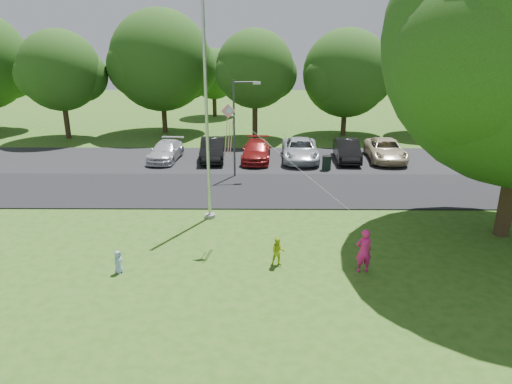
{
  "coord_description": "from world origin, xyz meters",
  "views": [
    {
      "loc": [
        -1.18,
        -14.85,
        7.99
      ],
      "look_at": [
        -1.33,
        4.0,
        1.6
      ],
      "focal_mm": 32.0,
      "sensor_mm": 36.0,
      "label": 1
    }
  ],
  "objects_px": {
    "child_yellow": "(278,252)",
    "child_blue": "(118,262)",
    "flagpole": "(207,129)",
    "kite": "(232,125)",
    "trash_can": "(327,163)",
    "woman": "(364,251)",
    "street_lamp": "(238,120)"
  },
  "relations": [
    {
      "from": "street_lamp",
      "to": "child_yellow",
      "type": "distance_m",
      "value": 11.95
    },
    {
      "from": "trash_can",
      "to": "child_blue",
      "type": "relative_size",
      "value": 1.12
    },
    {
      "from": "trash_can",
      "to": "child_yellow",
      "type": "bearing_deg",
      "value": -105.54
    },
    {
      "from": "street_lamp",
      "to": "kite",
      "type": "bearing_deg",
      "value": -96.21
    },
    {
      "from": "woman",
      "to": "child_yellow",
      "type": "height_order",
      "value": "woman"
    },
    {
      "from": "flagpole",
      "to": "woman",
      "type": "height_order",
      "value": "flagpole"
    },
    {
      "from": "woman",
      "to": "kite",
      "type": "distance_m",
      "value": 6.75
    },
    {
      "from": "woman",
      "to": "child_blue",
      "type": "relative_size",
      "value": 1.93
    },
    {
      "from": "trash_can",
      "to": "woman",
      "type": "height_order",
      "value": "woman"
    },
    {
      "from": "trash_can",
      "to": "child_yellow",
      "type": "height_order",
      "value": "child_yellow"
    },
    {
      "from": "street_lamp",
      "to": "child_blue",
      "type": "distance_m",
      "value": 12.94
    },
    {
      "from": "flagpole",
      "to": "child_blue",
      "type": "xyz_separation_m",
      "value": [
        -2.71,
        -5.33,
        -3.74
      ]
    },
    {
      "from": "flagpole",
      "to": "trash_can",
      "type": "distance_m",
      "value": 10.98
    },
    {
      "from": "street_lamp",
      "to": "trash_can",
      "type": "bearing_deg",
      "value": 5.87
    },
    {
      "from": "child_yellow",
      "to": "child_blue",
      "type": "distance_m",
      "value": 5.75
    },
    {
      "from": "child_blue",
      "to": "kite",
      "type": "height_order",
      "value": "kite"
    },
    {
      "from": "woman",
      "to": "child_blue",
      "type": "xyz_separation_m",
      "value": [
        -8.74,
        -0.16,
        -0.4
      ]
    },
    {
      "from": "woman",
      "to": "kite",
      "type": "relative_size",
      "value": 0.32
    },
    {
      "from": "street_lamp",
      "to": "kite",
      "type": "relative_size",
      "value": 1.1
    },
    {
      "from": "trash_can",
      "to": "child_yellow",
      "type": "relative_size",
      "value": 0.86
    },
    {
      "from": "trash_can",
      "to": "child_yellow",
      "type": "xyz_separation_m",
      "value": [
        -3.54,
        -12.74,
        0.08
      ]
    },
    {
      "from": "woman",
      "to": "child_yellow",
      "type": "xyz_separation_m",
      "value": [
        -3.03,
        0.43,
        -0.27
      ]
    },
    {
      "from": "flagpole",
      "to": "trash_can",
      "type": "height_order",
      "value": "flagpole"
    },
    {
      "from": "flagpole",
      "to": "kite",
      "type": "relative_size",
      "value": 1.93
    },
    {
      "from": "woman",
      "to": "child_yellow",
      "type": "relative_size",
      "value": 1.48
    },
    {
      "from": "child_blue",
      "to": "flagpole",
      "type": "bearing_deg",
      "value": -5.63
    },
    {
      "from": "trash_can",
      "to": "woman",
      "type": "relative_size",
      "value": 0.58
    },
    {
      "from": "street_lamp",
      "to": "woman",
      "type": "distance_m",
      "value": 13.12
    },
    {
      "from": "trash_can",
      "to": "kite",
      "type": "distance_m",
      "value": 12.58
    },
    {
      "from": "child_blue",
      "to": "kite",
      "type": "bearing_deg",
      "value": -33.78
    },
    {
      "from": "woman",
      "to": "kite",
      "type": "xyz_separation_m",
      "value": [
        -4.77,
        2.61,
        4.0
      ]
    },
    {
      "from": "kite",
      "to": "trash_can",
      "type": "bearing_deg",
      "value": 62.62
    }
  ]
}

